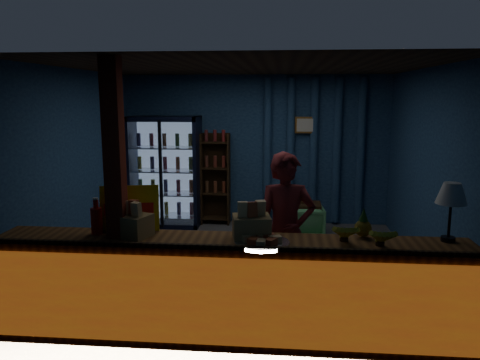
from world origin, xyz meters
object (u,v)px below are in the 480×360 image
object	(u,v)px
green_chair	(305,222)
table_lamp	(452,196)
shopkeeper	(286,233)
pastry_tray	(262,241)

from	to	relation	value
green_chair	table_lamp	xyz separation A→B (m)	(1.13, -3.05, 1.11)
shopkeeper	table_lamp	distance (m)	1.63
shopkeeper	pastry_tray	bearing A→B (deg)	-113.78
green_chair	table_lamp	bearing A→B (deg)	106.21
green_chair	pastry_tray	size ratio (longest dim) A/B	1.16
green_chair	table_lamp	world-z (taller)	table_lamp
shopkeeper	table_lamp	bearing A→B (deg)	-25.63
pastry_tray	green_chair	bearing A→B (deg)	80.53
table_lamp	shopkeeper	bearing A→B (deg)	161.65
shopkeeper	table_lamp	size ratio (longest dim) A/B	3.13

